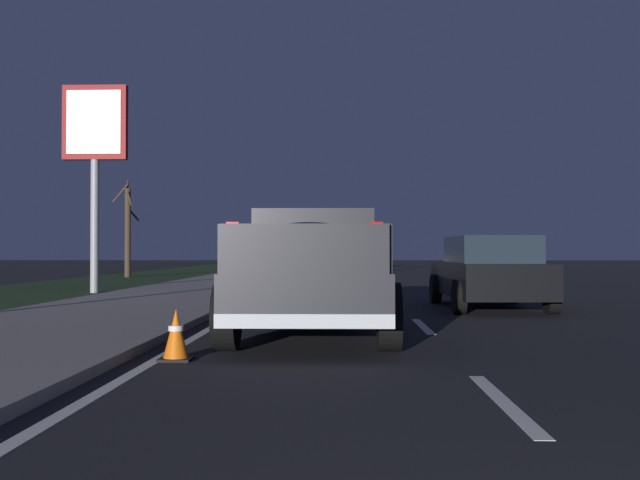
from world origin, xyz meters
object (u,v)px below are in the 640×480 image
object	(u,v)px
sedan_tan	(335,259)
traffic_cone_near	(176,335)
gas_price_sign	(95,138)
bare_tree_far	(128,229)
sedan_black	(489,272)
pickup_truck	(313,268)

from	to	relation	value
sedan_tan	traffic_cone_near	size ratio (longest dim) A/B	7.59
gas_price_sign	bare_tree_far	xyz separation A→B (m)	(12.87, 2.89, -2.25)
sedan_tan	traffic_cone_near	xyz separation A→B (m)	(-33.22, 1.42, -0.50)
sedan_black	sedan_tan	xyz separation A→B (m)	(25.70, 3.58, 0.00)
bare_tree_far	traffic_cone_near	xyz separation A→B (m)	(-25.85, -8.34, -2.02)
pickup_truck	sedan_tan	size ratio (longest dim) A/B	1.23
pickup_truck	gas_price_sign	xyz separation A→B (m)	(10.31, 6.87, 3.58)
pickup_truck	traffic_cone_near	distance (m)	3.10
bare_tree_far	traffic_cone_near	world-z (taller)	bare_tree_far
sedan_tan	gas_price_sign	world-z (taller)	gas_price_sign
traffic_cone_near	bare_tree_far	bearing A→B (deg)	17.88
sedan_tan	gas_price_sign	size ratio (longest dim) A/B	0.72
sedan_tan	gas_price_sign	bearing A→B (deg)	161.26
pickup_truck	gas_price_sign	bearing A→B (deg)	33.67
gas_price_sign	traffic_cone_near	world-z (taller)	gas_price_sign
sedan_black	pickup_truck	bearing A→B (deg)	143.69
bare_tree_far	pickup_truck	bearing A→B (deg)	-157.17
gas_price_sign	sedan_black	bearing A→B (deg)	-117.55
pickup_truck	bare_tree_far	bearing A→B (deg)	22.83
pickup_truck	sedan_black	distance (m)	6.04
pickup_truck	traffic_cone_near	world-z (taller)	pickup_truck
bare_tree_far	gas_price_sign	bearing A→B (deg)	-167.34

